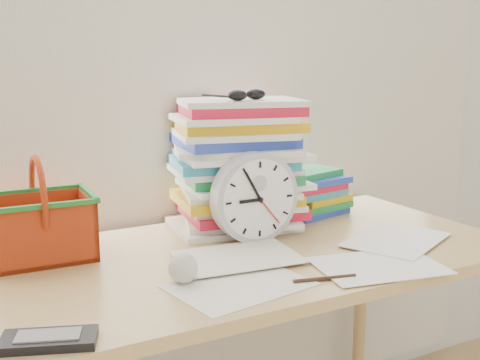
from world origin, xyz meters
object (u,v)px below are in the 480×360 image
desk (244,279)px  book_stack (312,191)px  paper_stack (237,164)px  clock (255,197)px  calculator (49,340)px  basket (39,209)px

desk → book_stack: (0.38, 0.24, 0.14)m
desk → paper_stack: 0.35m
clock → calculator: size_ratio=1.50×
paper_stack → book_stack: bearing=4.2°
clock → book_stack: size_ratio=1.02×
paper_stack → book_stack: (0.28, 0.02, -0.12)m
paper_stack → clock: 0.17m
paper_stack → clock: paper_stack is taller
calculator → clock: bearing=50.4°
book_stack → clock: bearing=-150.6°
paper_stack → basket: paper_stack is taller
desk → book_stack: size_ratio=5.85×
paper_stack → clock: (-0.03, -0.16, -0.06)m
clock → basket: 0.55m
calculator → paper_stack: bearing=58.9°
desk → basket: (-0.46, 0.19, 0.20)m
book_stack → calculator: 1.06m
book_stack → basket: bearing=-176.9°
desk → paper_stack: size_ratio=3.77×
book_stack → paper_stack: bearing=-175.8°
paper_stack → basket: (-0.56, -0.02, -0.06)m
book_stack → desk: bearing=-147.8°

